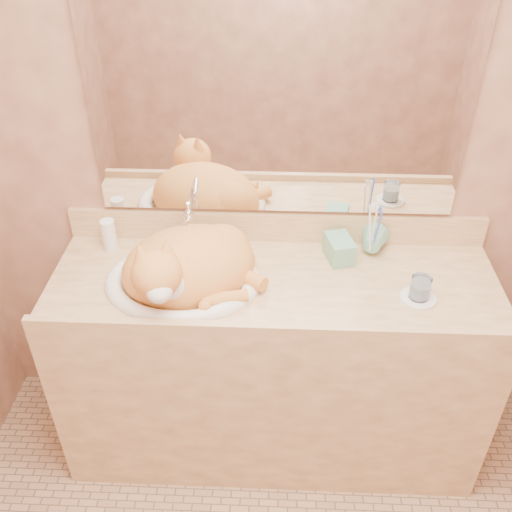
{
  "coord_description": "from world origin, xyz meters",
  "views": [
    {
      "loc": [
        0.01,
        -0.86,
        2.11
      ],
      "look_at": [
        -0.06,
        0.7,
        0.97
      ],
      "focal_mm": 40.0,
      "sensor_mm": 36.0,
      "label": 1
    }
  ],
  "objects_px": {
    "soap_dispenser": "(347,247)",
    "toothbrush_cup": "(371,248)",
    "vanity_counter": "(272,365)",
    "sink_basin": "(182,263)",
    "water_glass": "(420,288)",
    "cat": "(186,264)"
  },
  "relations": [
    {
      "from": "vanity_counter",
      "to": "sink_basin",
      "type": "distance_m",
      "value": 0.6
    },
    {
      "from": "vanity_counter",
      "to": "soap_dispenser",
      "type": "bearing_deg",
      "value": 18.96
    },
    {
      "from": "cat",
      "to": "vanity_counter",
      "type": "bearing_deg",
      "value": -18.73
    },
    {
      "from": "vanity_counter",
      "to": "toothbrush_cup",
      "type": "height_order",
      "value": "toothbrush_cup"
    },
    {
      "from": "soap_dispenser",
      "to": "toothbrush_cup",
      "type": "xyz_separation_m",
      "value": [
        0.1,
        0.07,
        -0.05
      ]
    },
    {
      "from": "sink_basin",
      "to": "toothbrush_cup",
      "type": "xyz_separation_m",
      "value": [
        0.68,
        0.18,
        -0.04
      ]
    },
    {
      "from": "sink_basin",
      "to": "soap_dispenser",
      "type": "relative_size",
      "value": 2.76
    },
    {
      "from": "soap_dispenser",
      "to": "sink_basin",
      "type": "bearing_deg",
      "value": 176.02
    },
    {
      "from": "vanity_counter",
      "to": "water_glass",
      "type": "relative_size",
      "value": 19.84
    },
    {
      "from": "toothbrush_cup",
      "to": "water_glass",
      "type": "relative_size",
      "value": 1.28
    },
    {
      "from": "cat",
      "to": "toothbrush_cup",
      "type": "relative_size",
      "value": 4.67
    },
    {
      "from": "soap_dispenser",
      "to": "water_glass",
      "type": "bearing_deg",
      "value": -49.21
    },
    {
      "from": "vanity_counter",
      "to": "toothbrush_cup",
      "type": "xyz_separation_m",
      "value": [
        0.36,
        0.16,
        0.47
      ]
    },
    {
      "from": "sink_basin",
      "to": "toothbrush_cup",
      "type": "bearing_deg",
      "value": 12.12
    },
    {
      "from": "sink_basin",
      "to": "toothbrush_cup",
      "type": "height_order",
      "value": "sink_basin"
    },
    {
      "from": "water_glass",
      "to": "vanity_counter",
      "type": "bearing_deg",
      "value": 171.19
    },
    {
      "from": "sink_basin",
      "to": "soap_dispenser",
      "type": "distance_m",
      "value": 0.59
    },
    {
      "from": "vanity_counter",
      "to": "sink_basin",
      "type": "xyz_separation_m",
      "value": [
        -0.32,
        -0.02,
        0.51
      ]
    },
    {
      "from": "vanity_counter",
      "to": "soap_dispenser",
      "type": "height_order",
      "value": "soap_dispenser"
    },
    {
      "from": "vanity_counter",
      "to": "cat",
      "type": "xyz_separation_m",
      "value": [
        -0.3,
        -0.03,
        0.51
      ]
    },
    {
      "from": "vanity_counter",
      "to": "water_glass",
      "type": "distance_m",
      "value": 0.69
    },
    {
      "from": "toothbrush_cup",
      "to": "soap_dispenser",
      "type": "bearing_deg",
      "value": -145.89
    }
  ]
}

